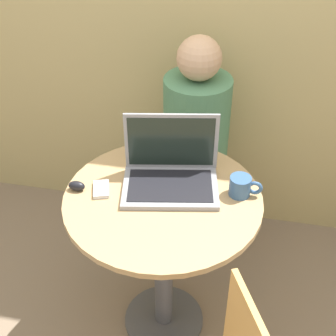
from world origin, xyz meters
name	(u,v)px	position (x,y,z in m)	size (l,w,h in m)	color
ground_plane	(164,320)	(0.00, 0.00, 0.00)	(12.00, 12.00, 0.00)	#7F6B56
round_table	(163,232)	(0.00, 0.00, 0.59)	(0.76, 0.76, 0.78)	#4C4C51
laptop	(170,171)	(0.01, 0.09, 0.84)	(0.40, 0.31, 0.27)	gray
cell_phone	(101,189)	(-0.24, -0.01, 0.79)	(0.09, 0.11, 0.02)	silver
computer_mouse	(77,186)	(-0.33, -0.03, 0.80)	(0.07, 0.04, 0.04)	black
coffee_cup	(241,186)	(0.29, 0.07, 0.82)	(0.13, 0.08, 0.08)	#335684
person_seated	(196,162)	(0.04, 0.61, 0.51)	(0.31, 0.49, 1.20)	brown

